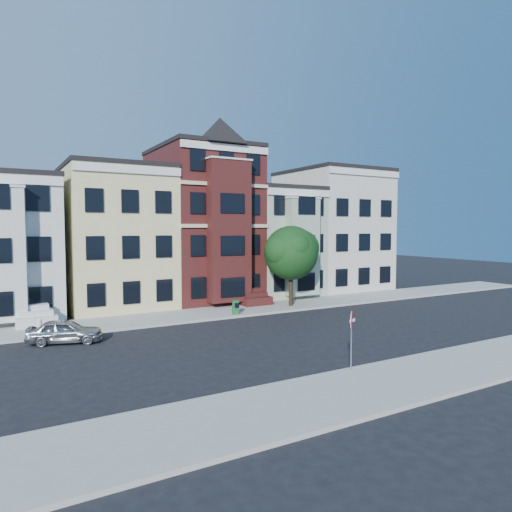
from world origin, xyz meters
TOP-DOWN VIEW (x-y plane):
  - ground at (0.00, 0.00)m, footprint 120.00×120.00m
  - far_sidewalk at (0.00, 8.00)m, footprint 60.00×4.00m
  - near_sidewalk at (0.00, -8.00)m, footprint 60.00×4.00m
  - house_yellow at (-7.00, 14.50)m, footprint 7.00×9.00m
  - house_brown at (0.00, 14.50)m, footprint 7.00×9.00m
  - house_green at (6.50, 14.50)m, footprint 6.00×9.00m
  - house_cream at (13.50, 14.50)m, footprint 8.00×9.00m
  - street_tree at (3.97, 7.42)m, footprint 7.73×7.73m
  - parked_car at (-11.77, 4.66)m, footprint 3.90×2.51m
  - newspaper_box at (-1.04, 6.53)m, footprint 0.53×0.50m
  - fire_hydrant at (-12.81, 6.30)m, footprint 0.29×0.29m
  - stop_sign at (-2.45, -6.30)m, footprint 0.73×0.35m

SIDE VIEW (x-z plane):
  - ground at x=0.00m, z-range 0.00..0.00m
  - far_sidewalk at x=0.00m, z-range 0.00..0.15m
  - near_sidewalk at x=0.00m, z-range 0.00..0.15m
  - fire_hydrant at x=-12.81m, z-range 0.15..0.90m
  - parked_car at x=-11.77m, z-range 0.00..1.23m
  - newspaper_box at x=-1.04m, z-range 0.15..1.10m
  - stop_sign at x=-2.45m, z-range 0.15..2.85m
  - street_tree at x=3.97m, z-range 0.15..7.39m
  - house_green at x=6.50m, z-range 0.00..9.00m
  - house_yellow at x=-7.00m, z-range 0.00..10.00m
  - house_cream at x=13.50m, z-range 0.00..11.00m
  - house_brown at x=0.00m, z-range 0.00..12.00m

